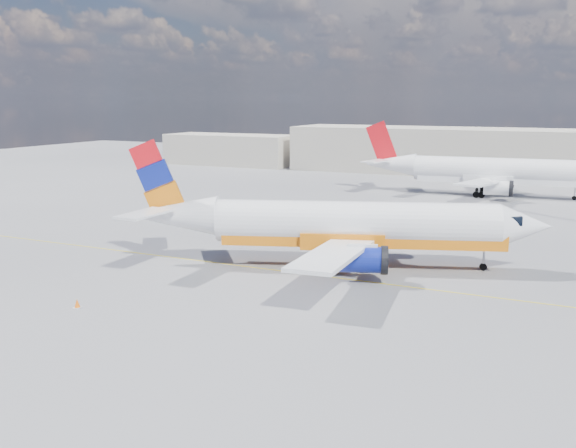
% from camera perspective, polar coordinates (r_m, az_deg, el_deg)
% --- Properties ---
extents(ground, '(240.00, 240.00, 0.00)m').
position_cam_1_polar(ground, '(47.08, -1.74, -5.12)').
color(ground, '#58585D').
rests_on(ground, ground).
extents(taxi_line, '(70.00, 0.15, 0.01)m').
position_cam_1_polar(taxi_line, '(49.67, -0.18, -4.24)').
color(taxi_line, yellow).
rests_on(taxi_line, ground).
extents(terminal_main, '(70.00, 14.00, 8.00)m').
position_cam_1_polar(terminal_main, '(116.68, 17.55, 6.10)').
color(terminal_main, beige).
rests_on(terminal_main, ground).
extents(terminal_annex, '(26.00, 10.00, 6.00)m').
position_cam_1_polar(terminal_annex, '(130.39, -5.11, 6.61)').
color(terminal_annex, beige).
rests_on(terminal_annex, ground).
extents(main_jet, '(33.10, 25.11, 10.07)m').
position_cam_1_polar(main_jet, '(50.55, 4.84, -0.11)').
color(main_jet, white).
rests_on(main_jet, ground).
extents(second_jet, '(33.14, 26.12, 10.05)m').
position_cam_1_polar(second_jet, '(91.74, 17.39, 4.47)').
color(second_jet, white).
rests_on(second_jet, ground).
extents(traffic_cone, '(0.42, 0.42, 0.59)m').
position_cam_1_polar(traffic_cone, '(43.37, -18.23, -6.73)').
color(traffic_cone, white).
rests_on(traffic_cone, ground).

